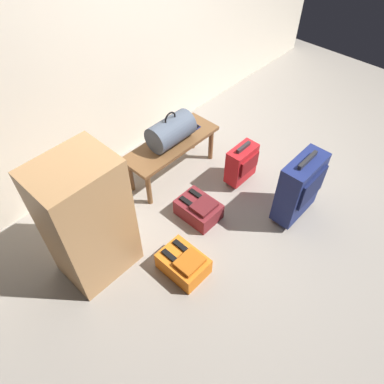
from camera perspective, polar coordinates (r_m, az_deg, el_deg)
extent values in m
plane|color=gray|center=(3.53, 11.52, -1.65)|extent=(6.60, 6.60, 0.00)
cube|color=silver|center=(3.60, -8.37, 27.21)|extent=(6.00, 0.10, 2.80)
cube|color=brown|center=(3.49, -3.27, 7.71)|extent=(1.00, 0.36, 0.04)
cylinder|color=brown|center=(3.35, -6.88, 0.47)|extent=(0.05, 0.05, 0.37)
cylinder|color=brown|center=(3.80, 3.01, 7.57)|extent=(0.05, 0.05, 0.37)
cylinder|color=brown|center=(3.50, -9.75, 2.58)|extent=(0.05, 0.05, 0.37)
cylinder|color=brown|center=(3.93, 0.11, 9.23)|extent=(0.05, 0.05, 0.37)
cylinder|color=#475160|center=(3.40, -3.38, 9.63)|extent=(0.44, 0.26, 0.26)
torus|color=black|center=(3.32, -3.48, 11.54)|extent=(0.14, 0.02, 0.14)
cube|color=#191E4C|center=(3.67, 0.22, 10.54)|extent=(0.07, 0.14, 0.01)
cube|color=black|center=(3.67, 0.22, 10.60)|extent=(0.06, 0.13, 0.00)
cube|color=navy|center=(3.25, 16.63, 0.71)|extent=(0.46, 0.20, 0.60)
cube|color=#11183E|center=(3.17, 18.61, 0.63)|extent=(0.37, 0.02, 0.27)
cube|color=#262628|center=(3.04, 17.90, 4.86)|extent=(0.26, 0.03, 0.04)
cylinder|color=black|center=(3.40, 13.09, -3.89)|extent=(0.02, 0.05, 0.05)
cylinder|color=black|center=(3.61, 15.90, -0.93)|extent=(0.02, 0.05, 0.05)
cube|color=red|center=(3.54, 7.83, 4.52)|extent=(0.32, 0.16, 0.37)
cube|color=maroon|center=(3.47, 9.11, 4.37)|extent=(0.26, 0.02, 0.17)
cube|color=#262628|center=(3.40, 8.18, 7.06)|extent=(0.18, 0.03, 0.04)
cylinder|color=black|center=(3.64, 5.74, 1.64)|extent=(0.02, 0.05, 0.05)
cylinder|color=black|center=(3.77, 7.88, 3.42)|extent=(0.02, 0.05, 0.05)
cube|color=orange|center=(2.96, -1.39, -11.31)|extent=(0.28, 0.38, 0.17)
cube|color=#AD5514|center=(2.85, -0.44, -11.01)|extent=(0.21, 0.17, 0.04)
cube|color=black|center=(2.88, -3.27, -10.32)|extent=(0.04, 0.19, 0.02)
cube|color=black|center=(2.93, -1.50, -8.81)|extent=(0.04, 0.19, 0.02)
cube|color=maroon|center=(3.30, 1.02, -2.78)|extent=(0.28, 0.38, 0.17)
cube|color=#55181C|center=(3.19, 1.93, -2.22)|extent=(0.21, 0.17, 0.04)
cube|color=black|center=(3.22, -0.58, -1.71)|extent=(0.04, 0.19, 0.02)
cube|color=black|center=(3.28, 0.92, -0.50)|extent=(0.04, 0.19, 0.02)
cube|color=#A87A4C|center=(2.73, -16.30, -4.50)|extent=(0.56, 0.44, 1.10)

